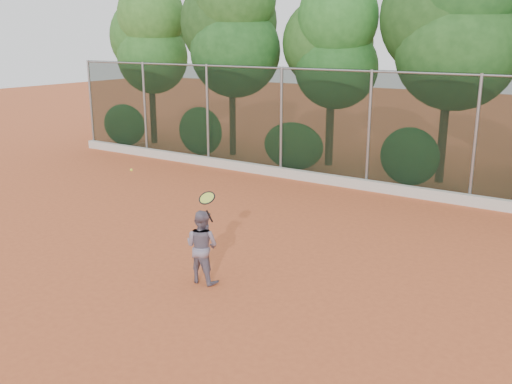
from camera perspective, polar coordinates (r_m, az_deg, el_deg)
The scene contains 7 objects.
ground at distance 11.62m, azimuth -2.74°, elevation -7.05°, with size 80.00×80.00×0.00m, color #C85A2F.
concrete_curb at distance 17.27m, azimuth 10.72°, elevation 0.73°, with size 24.00×0.20×0.30m, color beige.
tennis_player at distance 10.56m, azimuth -5.42°, elevation -5.43°, with size 0.67×0.52×1.38m, color slate.
chainlink_fence at distance 17.09m, azimuth 11.25°, elevation 6.41°, with size 24.09×0.09×3.50m.
foliage_backdrop at distance 18.94m, azimuth 12.46°, elevation 14.92°, with size 23.70×3.63×7.55m.
tennis_racket at distance 9.95m, azimuth -4.90°, elevation -0.81°, with size 0.33×0.31×0.58m.
tennis_ball_in_flight at distance 12.12m, azimuth -12.35°, elevation 2.16°, with size 0.06×0.06×0.06m.
Camera 1 is at (6.39, -8.65, 4.42)m, focal length 40.00 mm.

